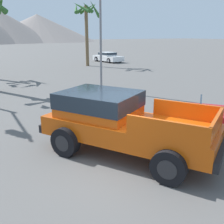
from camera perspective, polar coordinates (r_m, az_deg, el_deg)
name	(u,v)px	position (r m, az deg, el deg)	size (l,w,h in m)	color
ground_plane	(124,161)	(7.48, 2.60, -10.61)	(320.00, 320.00, 0.00)	#5B5956
orange_pickup_truck	(118,119)	(7.70, 1.25, -1.54)	(4.36, 5.46, 1.77)	#CC4C0C
red_convertible_car	(213,116)	(10.65, 21.08, -0.87)	(4.15, 4.34, 1.08)	#B21419
parked_car_white	(108,57)	(34.18, -0.92, 11.90)	(2.42, 4.59, 1.21)	white
street_lamp_post	(100,10)	(16.40, -2.56, 21.39)	(0.90, 0.24, 8.02)	slate
palm_tree_short	(86,18)	(29.77, -5.65, 19.77)	(3.00, 3.01, 6.80)	brown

